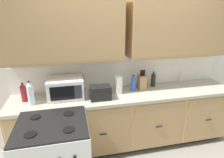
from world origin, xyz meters
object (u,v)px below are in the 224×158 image
at_px(knife_block, 142,82).
at_px(bottle_dark, 153,79).
at_px(toaster, 100,93).
at_px(bottle_red, 24,92).
at_px(bottle_blue, 133,83).
at_px(bottle_clear, 30,93).
at_px(paper_towel_roll, 118,85).
at_px(microwave, 66,88).

height_order(knife_block, bottle_dark, knife_block).
relative_size(toaster, bottle_dark, 1.14).
height_order(knife_block, bottle_red, knife_block).
xyz_separation_m(toaster, knife_block, (0.68, 0.21, 0.02)).
height_order(toaster, bottle_red, bottle_red).
distance_m(toaster, bottle_blue, 0.56).
bearing_deg(toaster, bottle_blue, 18.25).
relative_size(bottle_dark, bottle_clear, 0.76).
distance_m(paper_towel_roll, bottle_clear, 1.18).
relative_size(microwave, bottle_dark, 1.96).
bearing_deg(bottle_red, knife_block, 1.62).
bearing_deg(knife_block, paper_towel_roll, -169.08).
bearing_deg(knife_block, bottle_clear, -173.83).
bearing_deg(bottle_red, bottle_clear, -48.12).
bearing_deg(microwave, toaster, -19.90).
relative_size(bottle_blue, bottle_red, 0.96).
relative_size(knife_block, bottle_dark, 1.27).
relative_size(bottle_clear, bottle_blue, 1.29).
relative_size(paper_towel_roll, bottle_red, 1.00).
distance_m(paper_towel_roll, bottle_blue, 0.24).
relative_size(toaster, paper_towel_roll, 1.08).
relative_size(microwave, bottle_red, 1.84).
xyz_separation_m(microwave, knife_block, (1.14, 0.04, -0.02)).
bearing_deg(bottle_blue, bottle_dark, 15.31).
relative_size(microwave, toaster, 1.71).
bearing_deg(microwave, bottle_red, -179.37).
bearing_deg(bottle_dark, knife_block, -163.01).
height_order(bottle_clear, bottle_blue, bottle_clear).
height_order(paper_towel_roll, bottle_dark, paper_towel_roll).
distance_m(bottle_dark, bottle_red, 1.90).
bearing_deg(knife_block, microwave, -177.90).
relative_size(microwave, paper_towel_roll, 1.85).
xyz_separation_m(knife_block, bottle_dark, (0.22, 0.07, 0.00)).
distance_m(bottle_clear, bottle_red, 0.17).
relative_size(microwave, bottle_blue, 1.91).
distance_m(toaster, bottle_clear, 0.90).
bearing_deg(bottle_clear, toaster, -2.45).
bearing_deg(bottle_blue, paper_towel_roll, -170.25).
xyz_separation_m(microwave, bottle_blue, (0.99, 0.01, -0.02)).
bearing_deg(toaster, bottle_dark, 17.06).
relative_size(knife_block, paper_towel_roll, 1.19).
distance_m(microwave, bottle_blue, 0.99).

